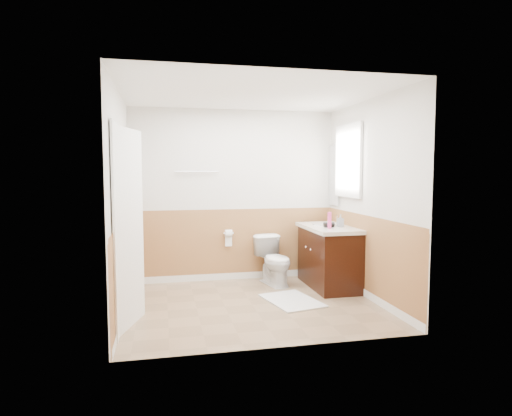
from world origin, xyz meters
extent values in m
plane|color=#8C7051|center=(0.00, 0.00, 0.00)|extent=(3.00, 3.00, 0.00)
plane|color=white|center=(0.00, 0.00, 2.50)|extent=(3.00, 3.00, 0.00)
plane|color=silver|center=(0.00, 1.30, 1.25)|extent=(3.00, 0.00, 3.00)
plane|color=silver|center=(0.00, -1.30, 1.25)|extent=(3.00, 0.00, 3.00)
plane|color=silver|center=(-1.50, 0.00, 1.25)|extent=(0.00, 3.00, 3.00)
plane|color=silver|center=(1.50, 0.00, 1.25)|extent=(0.00, 3.00, 3.00)
plane|color=#9D653E|center=(0.00, 1.29, 0.50)|extent=(3.00, 0.00, 3.00)
plane|color=#9D653E|center=(0.00, -1.29, 0.50)|extent=(3.00, 0.00, 3.00)
plane|color=#9D653E|center=(-1.49, 0.00, 0.50)|extent=(0.00, 2.60, 2.60)
plane|color=#9D653E|center=(1.49, 0.00, 0.50)|extent=(0.00, 2.60, 2.60)
imported|color=white|center=(0.51, 0.88, 0.34)|extent=(0.52, 0.74, 0.69)
cube|color=silver|center=(0.51, 0.03, 0.01)|extent=(0.71, 0.90, 0.02)
cube|color=black|center=(1.21, 0.60, 0.40)|extent=(0.55, 1.10, 0.80)
sphere|color=silver|center=(0.91, 0.50, 0.55)|extent=(0.03, 0.03, 0.03)
sphere|color=#BABBC1|center=(0.91, 0.70, 0.55)|extent=(0.03, 0.03, 0.03)
cube|color=silver|center=(1.20, 0.60, 0.83)|extent=(0.60, 1.15, 0.05)
cylinder|color=silver|center=(1.21, 0.75, 0.86)|extent=(0.36, 0.36, 0.02)
cylinder|color=silver|center=(1.39, 0.75, 0.92)|extent=(0.02, 0.02, 0.14)
cylinder|color=#ED3D94|center=(1.11, 0.35, 0.96)|extent=(0.05, 0.05, 0.22)
imported|color=gray|center=(1.33, 0.50, 0.94)|extent=(0.08, 0.08, 0.17)
cylinder|color=black|center=(1.16, 0.49, 0.89)|extent=(0.14, 0.07, 0.07)
cylinder|color=black|center=(1.13, 0.49, 0.86)|extent=(0.03, 0.03, 0.07)
cube|color=silver|center=(1.48, 1.10, 1.55)|extent=(0.02, 0.35, 0.90)
cube|color=white|center=(1.47, 0.59, 1.75)|extent=(0.04, 0.80, 1.00)
cube|color=white|center=(1.49, 0.59, 1.75)|extent=(0.01, 0.70, 0.90)
cube|color=white|center=(-1.40, -0.45, 1.02)|extent=(0.29, 0.78, 2.04)
cube|color=white|center=(-1.48, -0.45, 1.03)|extent=(0.02, 0.92, 2.10)
sphere|color=silver|center=(-1.34, -0.12, 0.95)|extent=(0.06, 0.06, 0.06)
cylinder|color=silver|center=(-0.55, 1.25, 1.60)|extent=(0.62, 0.02, 0.02)
cylinder|color=silver|center=(-0.10, 1.23, 0.70)|extent=(0.14, 0.02, 0.02)
cylinder|color=white|center=(-0.10, 1.23, 0.70)|extent=(0.10, 0.11, 0.11)
cube|color=white|center=(-0.10, 1.23, 0.59)|extent=(0.10, 0.01, 0.16)
camera|label=1|loc=(-1.04, -5.02, 1.60)|focal=30.56mm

